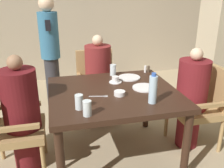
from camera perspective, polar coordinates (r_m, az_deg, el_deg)
The scene contains 21 objects.
ground_plane at distance 2.75m, azimuth 0.28°, elevation -15.86°, with size 16.00×16.00×0.00m, color tan.
wall_back at distance 4.77m, azimuth -7.66°, elevation 17.85°, with size 8.00×0.06×2.80m.
dining_table at distance 2.41m, azimuth 0.31°, elevation -3.49°, with size 1.21×1.09×0.73m.
chair_left_side at distance 2.46m, azimuth -22.74°, elevation -8.64°, with size 0.49×0.49×0.89m.
diner_in_left_chair at distance 2.40m, azimuth -19.83°, elevation -6.61°, with size 0.32×0.32×1.14m.
chair_far_side at distance 3.30m, azimuth -3.57°, elevation 0.58°, with size 0.49×0.49×0.89m.
diner_in_far_chair at distance 3.15m, azimuth -3.16°, elevation 1.22°, with size 0.32×0.32×1.14m.
chair_right_side at distance 2.86m, azimuth 19.83°, elevation -4.07°, with size 0.49×0.49×0.89m.
diner_in_right_chair at distance 2.76m, azimuth 17.65°, elevation -3.07°, with size 0.32×0.32×1.11m.
standing_host at distance 3.61m, azimuth -13.93°, elevation 7.48°, with size 0.27×0.30×1.56m.
plate_main_left at distance 2.73m, azimuth 3.97°, elevation 1.50°, with size 0.24×0.24×0.01m.
plate_main_right at distance 2.46m, azimuth 7.45°, elevation -0.83°, with size 0.24×0.24×0.01m.
teacup_with_saucer at distance 2.59m, azimuth 0.78°, elevation 0.92°, with size 0.13×0.13×0.06m.
bowl_small at distance 2.28m, azimuth 1.75°, elevation -2.13°, with size 0.10×0.10×0.04m.
water_bottle at distance 2.12m, azimuth 9.35°, elevation -1.17°, with size 0.07×0.07×0.27m.
glass_tall_near at distance 1.91m, azimuth -5.70°, elevation -5.54°, with size 0.07×0.07×0.12m.
glass_tall_mid at distance 2.79m, azimuth 0.24°, elevation 3.23°, with size 0.07×0.07×0.12m.
glass_tall_far at distance 2.02m, azimuth -7.53°, elevation -4.09°, with size 0.07×0.07×0.12m.
salt_shaker at distance 2.91m, azimuth 7.61°, elevation 3.38°, with size 0.03×0.03×0.08m.
pepper_shaker at distance 2.93m, azimuth 8.33°, elevation 3.39°, with size 0.03×0.03×0.08m.
fork_beside_plate at distance 2.26m, azimuth -2.65°, elevation -2.82°, with size 0.17×0.05×0.00m.
Camera 1 is at (-0.53, -2.13, 1.65)m, focal length 40.00 mm.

